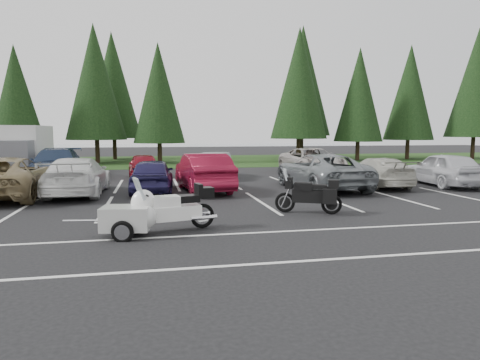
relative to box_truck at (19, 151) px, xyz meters
name	(u,v)px	position (x,y,z in m)	size (l,w,h in m)	color
ground	(173,211)	(8.00, -12.50, -1.45)	(120.00, 120.00, 0.00)	black
grass_strip	(160,161)	(8.00, 11.50, -1.45)	(80.00, 16.00, 0.01)	#193310
lake_water	(181,148)	(12.00, 42.50, -1.45)	(70.00, 50.00, 0.02)	gray
box_truck	(19,151)	(0.00, 0.00, 0.00)	(2.40, 5.60, 2.90)	silver
stall_markings	(171,201)	(8.00, -10.50, -1.45)	(32.00, 16.00, 0.01)	silver
conifer_3	(16,95)	(-2.50, 8.90, 3.82)	(3.87, 3.87, 9.02)	#332316
conifer_4	(95,82)	(3.00, 10.40, 5.08)	(4.80, 4.80, 11.17)	#332316
conifer_5	(159,93)	(8.00, 9.10, 4.18)	(4.14, 4.14, 9.63)	#332316
conifer_6	(299,83)	(20.00, 9.60, 5.26)	(4.93, 4.93, 11.48)	#332316
conifer_7	(359,95)	(25.50, 9.30, 4.36)	(4.27, 4.27, 9.94)	#332316
conifer_8	(410,93)	(31.00, 10.10, 4.72)	(4.53, 4.53, 10.56)	#332316
conifer_9	(477,83)	(37.00, 8.80, 5.62)	(5.19, 5.19, 12.10)	#332316
conifer_back_b	(113,85)	(4.00, 15.00, 5.32)	(4.97, 4.97, 11.58)	#332316
conifer_back_c	(303,81)	(22.00, 14.30, 6.04)	(5.50, 5.50, 12.81)	#332316
car_near_2	(9,177)	(1.94, -8.43, -0.66)	(2.62, 5.69, 1.58)	#8D7A52
car_near_3	(78,176)	(4.41, -8.16, -0.69)	(2.13, 5.24, 1.52)	white
car_near_4	(152,175)	(7.36, -7.95, -0.73)	(1.70, 4.24, 1.44)	#211C48
car_near_5	(203,172)	(9.52, -7.97, -0.64)	(1.72, 4.94, 1.63)	maroon
car_near_6	(321,171)	(14.74, -8.41, -0.66)	(2.63, 5.70, 1.58)	gray
car_near_7	(377,172)	(17.67, -8.09, -0.77)	(1.89, 4.66, 1.35)	#BBB9AB
car_near_8	(444,169)	(20.83, -8.54, -0.66)	(1.87, 4.66, 1.59)	silver
car_far_1	(56,165)	(2.49, -2.64, -0.61)	(2.35, 5.78, 1.68)	#1C2C47
car_far_2	(144,166)	(6.94, -2.52, -0.77)	(1.61, 4.00, 1.36)	maroon
car_far_3	(217,165)	(10.86, -2.92, -0.75)	(1.48, 4.25, 1.40)	slate
car_far_4	(312,161)	(16.75, -2.14, -0.66)	(2.63, 5.71, 1.59)	#AEA59F
touring_motorcycle	(171,204)	(7.81, -15.37, -0.73)	(2.60, 0.80, 1.44)	white
cargo_trailer	(126,222)	(6.72, -15.77, -1.07)	(1.65, 0.93, 0.76)	silver
adventure_motorcycle	(308,191)	(12.11, -13.78, -0.75)	(2.29, 0.80, 1.39)	black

